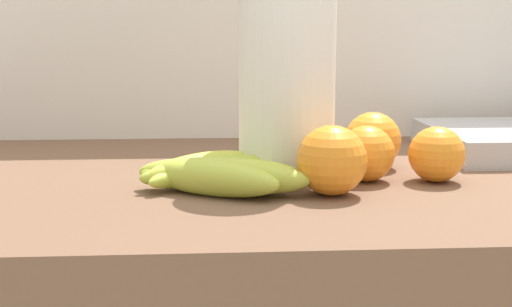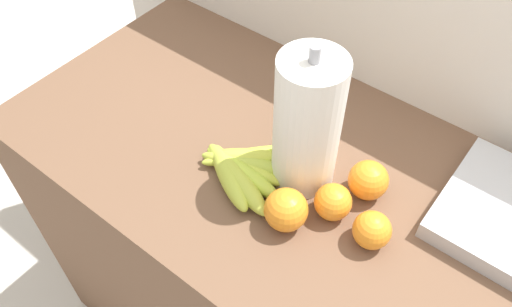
% 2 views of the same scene
% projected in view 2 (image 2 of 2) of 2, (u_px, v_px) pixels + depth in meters
% --- Properties ---
extents(wall_back, '(2.26, 0.06, 1.30)m').
position_uv_depth(wall_back, '(465.00, 206.00, 1.30)').
color(wall_back, silver).
rests_on(wall_back, ground).
extents(banana_bunch, '(0.21, 0.22, 0.04)m').
position_uv_depth(banana_bunch, '(242.00, 169.00, 1.02)').
color(banana_bunch, '#B0C13F').
rests_on(banana_bunch, counter).
extents(orange_front, '(0.07, 0.07, 0.07)m').
position_uv_depth(orange_front, '(372.00, 230.00, 0.91)').
color(orange_front, orange).
rests_on(orange_front, counter).
extents(orange_far_right, '(0.08, 0.08, 0.08)m').
position_uv_depth(orange_far_right, '(286.00, 210.00, 0.93)').
color(orange_far_right, orange).
rests_on(orange_far_right, counter).
extents(orange_center, '(0.07, 0.07, 0.07)m').
position_uv_depth(orange_center, '(333.00, 202.00, 0.95)').
color(orange_center, orange).
rests_on(orange_center, counter).
extents(orange_back_right, '(0.08, 0.08, 0.08)m').
position_uv_depth(orange_back_right, '(368.00, 180.00, 0.98)').
color(orange_back_right, orange).
rests_on(orange_back_right, counter).
extents(paper_towel_roll, '(0.12, 0.12, 0.32)m').
position_uv_depth(paper_towel_roll, '(307.00, 124.00, 0.93)').
color(paper_towel_roll, white).
rests_on(paper_towel_roll, counter).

